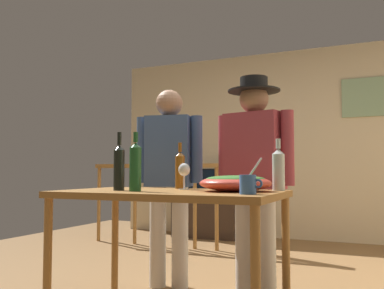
% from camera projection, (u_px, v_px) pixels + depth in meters
% --- Properties ---
extents(ground_plane, '(6.85, 6.85, 0.00)m').
position_uv_depth(ground_plane, '(221.00, 287.00, 3.30)').
color(ground_plane, olive).
extents(back_wall, '(4.91, 0.10, 2.54)m').
position_uv_depth(back_wall, '(287.00, 144.00, 5.78)').
color(back_wall, beige).
rests_on(back_wall, ground_plane).
extents(framed_picture, '(0.64, 0.03, 0.49)m').
position_uv_depth(framed_picture, '(369.00, 97.00, 5.33)').
color(framed_picture, '#88AA80').
extents(stair_railing, '(2.27, 0.10, 1.04)m').
position_uv_depth(stair_railing, '(199.00, 197.00, 4.95)').
color(stair_railing, '#9E6B33').
rests_on(stair_railing, ground_plane).
extents(tv_console, '(0.90, 0.40, 0.49)m').
position_uv_depth(tv_console, '(207.00, 219.00, 5.82)').
color(tv_console, '#38281E').
rests_on(tv_console, ground_plane).
extents(flat_screen_tv, '(0.60, 0.12, 0.45)m').
position_uv_depth(flat_screen_tv, '(206.00, 182.00, 5.82)').
color(flat_screen_tv, black).
rests_on(flat_screen_tv, tv_console).
extents(serving_table, '(1.35, 0.78, 0.78)m').
position_uv_depth(serving_table, '(170.00, 204.00, 2.59)').
color(serving_table, '#9E6B33').
rests_on(serving_table, ground_plane).
extents(salad_bowl, '(0.43, 0.43, 0.22)m').
position_uv_depth(salad_bowl, '(235.00, 182.00, 2.52)').
color(salad_bowl, '#CC3D2D').
rests_on(salad_bowl, serving_table).
extents(wine_glass, '(0.08, 0.08, 0.17)m').
position_uv_depth(wine_glass, '(184.00, 171.00, 2.76)').
color(wine_glass, silver).
rests_on(wine_glass, serving_table).
extents(wine_bottle_dark, '(0.07, 0.07, 0.36)m').
position_uv_depth(wine_bottle_dark, '(119.00, 167.00, 2.64)').
color(wine_bottle_dark, black).
rests_on(wine_bottle_dark, serving_table).
extents(wine_bottle_clear, '(0.08, 0.08, 0.32)m').
position_uv_depth(wine_bottle_clear, '(278.00, 169.00, 2.62)').
color(wine_bottle_clear, silver).
rests_on(wine_bottle_clear, serving_table).
extents(wine_bottle_amber, '(0.07, 0.07, 0.32)m').
position_uv_depth(wine_bottle_amber, '(180.00, 169.00, 2.90)').
color(wine_bottle_amber, brown).
rests_on(wine_bottle_amber, serving_table).
extents(wine_bottle_green, '(0.07, 0.07, 0.35)m').
position_uv_depth(wine_bottle_green, '(135.00, 166.00, 2.53)').
color(wine_bottle_green, '#1E5628').
rests_on(wine_bottle_green, serving_table).
extents(mug_blue, '(0.12, 0.09, 0.10)m').
position_uv_depth(mug_blue, '(248.00, 184.00, 2.21)').
color(mug_blue, '#3866B2').
rests_on(mug_blue, serving_table).
extents(person_standing_left, '(0.53, 0.29, 1.55)m').
position_uv_depth(person_standing_left, '(169.00, 171.00, 3.36)').
color(person_standing_left, beige).
rests_on(person_standing_left, ground_plane).
extents(person_standing_right, '(0.59, 0.38, 1.59)m').
position_uv_depth(person_standing_right, '(255.00, 166.00, 3.08)').
color(person_standing_right, beige).
rests_on(person_standing_right, ground_plane).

